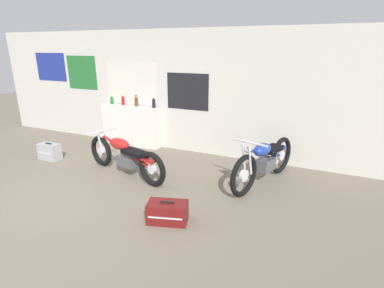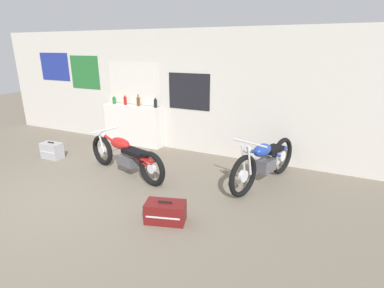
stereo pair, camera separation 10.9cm
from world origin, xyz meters
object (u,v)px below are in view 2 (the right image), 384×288
object	(u,v)px
motorcycle_red	(125,155)
bottle_right_center	(155,103)
motorcycle_blue	(264,161)
bottle_leftmost	(114,100)
hard_case_darkred	(165,212)
bottle_left_center	(125,100)
hard_case_silver	(52,151)
bottle_center	(138,101)

from	to	relation	value
motorcycle_red	bottle_right_center	bearing A→B (deg)	101.23
motorcycle_red	motorcycle_blue	world-z (taller)	motorcycle_blue
bottle_leftmost	motorcycle_blue	bearing A→B (deg)	-12.72
bottle_right_center	hard_case_darkred	distance (m)	3.53
bottle_leftmost	bottle_left_center	bearing A→B (deg)	3.16
motorcycle_blue	bottle_right_center	bearing A→B (deg)	161.64
bottle_leftmost	motorcycle_blue	size ratio (longest dim) A/B	0.11
bottle_right_center	hard_case_silver	size ratio (longest dim) A/B	0.56
motorcycle_red	motorcycle_blue	distance (m)	2.65
motorcycle_red	hard_case_silver	xyz separation A→B (m)	(-2.06, 0.01, -0.22)
bottle_leftmost	hard_case_darkred	size ratio (longest dim) A/B	0.35
bottle_leftmost	hard_case_darkred	bearing A→B (deg)	-41.76
bottle_leftmost	motorcycle_blue	world-z (taller)	bottle_leftmost
bottle_leftmost	motorcycle_red	distance (m)	2.39
bottle_right_center	bottle_left_center	bearing A→B (deg)	-179.33
bottle_center	hard_case_darkred	xyz separation A→B (m)	(2.38, -2.80, -0.99)
bottle_left_center	hard_case_silver	world-z (taller)	bottle_left_center
bottle_center	motorcycle_blue	size ratio (longest dim) A/B	0.14
motorcycle_blue	bottle_left_center	bearing A→B (deg)	165.93
bottle_left_center	motorcycle_red	size ratio (longest dim) A/B	0.13
bottle_leftmost	bottle_left_center	size ratio (longest dim) A/B	0.83
motorcycle_blue	hard_case_darkred	bearing A→B (deg)	-117.91
bottle_left_center	motorcycle_red	distance (m)	2.21
bottle_left_center	hard_case_darkred	bearing A→B (deg)	-45.20
bottle_center	motorcycle_red	distance (m)	2.01
motorcycle_red	hard_case_silver	bearing A→B (deg)	179.72
bottle_left_center	bottle_leftmost	bearing A→B (deg)	-176.84
bottle_right_center	motorcycle_red	world-z (taller)	bottle_right_center
hard_case_darkred	bottle_right_center	bearing A→B (deg)	123.93
motorcycle_blue	bottle_leftmost	bearing A→B (deg)	167.28
bottle_center	motorcycle_red	size ratio (longest dim) A/B	0.13
bottle_leftmost	bottle_left_center	distance (m)	0.34
bottle_left_center	hard_case_silver	distance (m)	2.10
motorcycle_red	motorcycle_blue	xyz separation A→B (m)	(2.54, 0.74, 0.04)
bottle_left_center	motorcycle_blue	size ratio (longest dim) A/B	0.14
hard_case_silver	bottle_leftmost	bearing A→B (deg)	73.28
bottle_right_center	motorcycle_blue	xyz separation A→B (m)	(2.88, -0.96, -0.69)
hard_case_darkred	bottle_left_center	bearing A→B (deg)	134.80
bottle_left_center	hard_case_darkred	size ratio (longest dim) A/B	0.42
bottle_right_center	hard_case_darkred	xyz separation A→B (m)	(1.89, -2.82, -0.98)
bottle_left_center	motorcycle_red	world-z (taller)	bottle_left_center
bottle_leftmost	bottle_right_center	size ratio (longest dim) A/B	0.83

